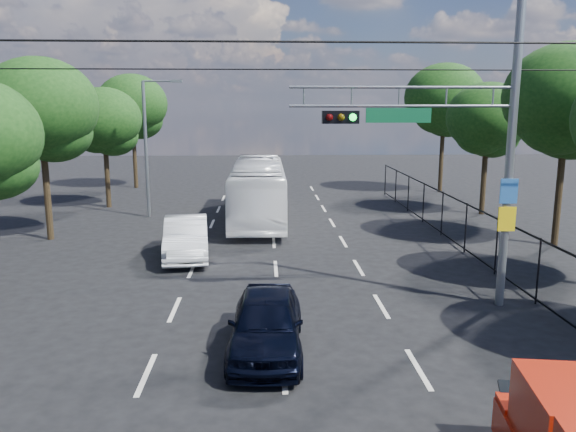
{
  "coord_description": "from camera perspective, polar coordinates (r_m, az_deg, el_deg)",
  "views": [
    {
      "loc": [
        -0.4,
        -7.45,
        5.74
      ],
      "look_at": [
        0.25,
        7.56,
        2.8
      ],
      "focal_mm": 35.0,
      "sensor_mm": 36.0,
      "label": 1
    }
  ],
  "objects": [
    {
      "name": "lane_markings",
      "position": [
        22.21,
        -1.36,
        -3.9
      ],
      "size": [
        6.12,
        38.0,
        0.01
      ],
      "color": "beige",
      "rests_on": "ground"
    },
    {
      "name": "signal_mast",
      "position": [
        16.46,
        17.95,
        8.81
      ],
      "size": [
        6.43,
        0.39,
        9.5
      ],
      "color": "slate",
      "rests_on": "ground"
    },
    {
      "name": "streetlight_left",
      "position": [
        30.1,
        -13.94,
        7.32
      ],
      "size": [
        2.09,
        0.22,
        7.08
      ],
      "color": "slate",
      "rests_on": "ground"
    },
    {
      "name": "utility_wires",
      "position": [
        16.36,
        -1.11,
        16.31
      ],
      "size": [
        22.0,
        5.04,
        0.74
      ],
      "color": "black",
      "rests_on": "ground"
    },
    {
      "name": "fence_right",
      "position": [
        21.7,
        19.24,
        -2.08
      ],
      "size": [
        0.06,
        34.03,
        2.0
      ],
      "color": "black",
      "rests_on": "ground"
    },
    {
      "name": "tree_right_c",
      "position": [
        25.58,
        26.49,
        9.92
      ],
      "size": [
        5.1,
        5.1,
        8.29
      ],
      "color": "black",
      "rests_on": "ground"
    },
    {
      "name": "tree_right_d",
      "position": [
        31.76,
        19.62,
        8.84
      ],
      "size": [
        4.32,
        4.32,
        7.02
      ],
      "color": "black",
      "rests_on": "ground"
    },
    {
      "name": "tree_right_e",
      "position": [
        39.35,
        15.61,
        10.95
      ],
      "size": [
        5.28,
        5.28,
        8.58
      ],
      "color": "black",
      "rests_on": "ground"
    },
    {
      "name": "tree_left_c",
      "position": [
        26.21,
        -23.78,
        9.39
      ],
      "size": [
        4.8,
        4.8,
        7.8
      ],
      "color": "black",
      "rests_on": "ground"
    },
    {
      "name": "tree_left_d",
      "position": [
        33.71,
        -18.14,
        8.79
      ],
      "size": [
        4.2,
        4.2,
        6.83
      ],
      "color": "black",
      "rests_on": "ground"
    },
    {
      "name": "tree_left_e",
      "position": [
        41.5,
        -15.51,
        10.38
      ],
      "size": [
        4.92,
        4.92,
        7.99
      ],
      "color": "black",
      "rests_on": "ground"
    },
    {
      "name": "navy_hatchback",
      "position": [
        13.48,
        -2.22,
        -10.78
      ],
      "size": [
        1.89,
        4.31,
        1.44
      ],
      "primitive_type": "imported",
      "rotation": [
        0.0,
        0.0,
        -0.04
      ],
      "color": "black",
      "rests_on": "ground"
    },
    {
      "name": "white_bus",
      "position": [
        28.75,
        -3.04,
        2.64
      ],
      "size": [
        2.62,
        11.03,
        3.07
      ],
      "primitive_type": "imported",
      "rotation": [
        0.0,
        0.0,
        -0.0
      ],
      "color": "white",
      "rests_on": "ground"
    },
    {
      "name": "white_van",
      "position": [
        22.02,
        -10.31,
        -2.17
      ],
      "size": [
        2.16,
        4.81,
        1.53
      ],
      "primitive_type": "imported",
      "rotation": [
        0.0,
        0.0,
        0.12
      ],
      "color": "white",
      "rests_on": "ground"
    }
  ]
}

